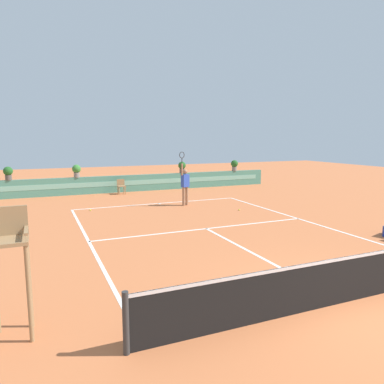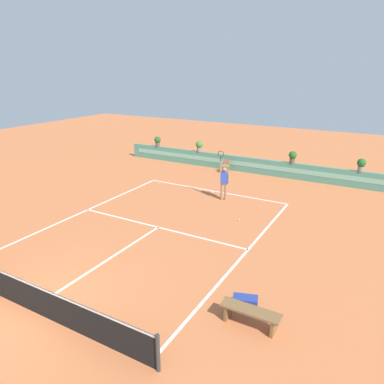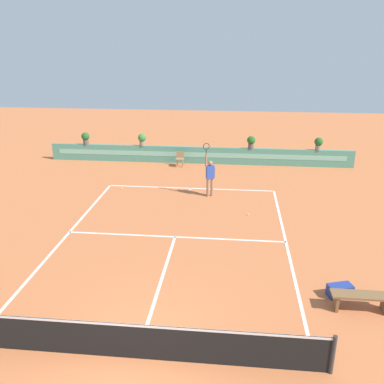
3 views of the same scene
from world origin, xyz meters
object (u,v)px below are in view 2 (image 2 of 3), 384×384
object	(u,v)px
tennis_ball_near_baseline	(239,220)
potted_plant_left	(199,145)
gear_bag	(245,302)
potted_plant_far_right	(361,164)
ball_kid_chair	(226,165)
tennis_player	(224,180)
bench_courtside	(250,314)
potted_plant_far_left	(158,141)
potted_plant_right	(293,156)
tennis_ball_mid_court	(159,184)

from	to	relation	value
tennis_ball_near_baseline	potted_plant_left	size ratio (longest dim) A/B	0.09
gear_bag	potted_plant_far_right	xyz separation A→B (m)	(1.62, 13.30, 1.23)
ball_kid_chair	tennis_player	size ratio (longest dim) A/B	0.33
bench_courtside	potted_plant_far_left	bearing A→B (deg)	131.94
potted_plant_left	ball_kid_chair	bearing A→B (deg)	-17.20
potted_plant_right	ball_kid_chair	bearing A→B (deg)	-169.84
gear_bag	potted_plant_far_left	world-z (taller)	potted_plant_far_left
potted_plant_right	potted_plant_left	bearing A→B (deg)	180.00
tennis_player	potted_plant_far_left	size ratio (longest dim) A/B	3.57
tennis_ball_near_baseline	potted_plant_right	world-z (taller)	potted_plant_right
tennis_player	tennis_ball_near_baseline	world-z (taller)	tennis_player
potted_plant_right	gear_bag	bearing A→B (deg)	-80.55
bench_courtside	ball_kid_chair	bearing A→B (deg)	116.85
potted_plant_far_left	potted_plant_right	xyz separation A→B (m)	(9.93, 0.00, 0.00)
gear_bag	potted_plant_far_left	xyz separation A→B (m)	(-12.14, 13.30, 1.23)
tennis_ball_near_baseline	ball_kid_chair	bearing A→B (deg)	118.80
potted_plant_far_left	potted_plant_right	bearing A→B (deg)	0.00
tennis_ball_mid_court	potted_plant_right	world-z (taller)	potted_plant_right
tennis_ball_mid_court	potted_plant_left	bearing A→B (deg)	90.09
gear_bag	potted_plant_left	size ratio (longest dim) A/B	0.97
bench_courtside	potted_plant_far_right	size ratio (longest dim) A/B	2.21
potted_plant_left	potted_plant_far_left	size ratio (longest dim) A/B	1.00
gear_bag	tennis_ball_mid_court	size ratio (longest dim) A/B	10.29
ball_kid_chair	tennis_player	xyz separation A→B (m)	(2.04, -4.77, 0.57)
gear_bag	potted_plant_far_right	bearing A→B (deg)	83.07
bench_courtside	potted_plant_right	bearing A→B (deg)	100.58
tennis_ball_near_baseline	potted_plant_left	xyz separation A→B (m)	(-6.15, 7.62, 1.38)
ball_kid_chair	potted_plant_far_left	bearing A→B (deg)	172.86
potted_plant_far_left	potted_plant_far_right	xyz separation A→B (m)	(13.76, 0.00, 0.00)
gear_bag	tennis_ball_near_baseline	bearing A→B (deg)	113.83
potted_plant_right	potted_plant_far_right	world-z (taller)	same
potted_plant_right	tennis_ball_mid_court	bearing A→B (deg)	-142.02
gear_bag	potted_plant_far_left	bearing A→B (deg)	132.38
gear_bag	potted_plant_right	bearing A→B (deg)	99.45
tennis_player	potted_plant_far_left	bearing A→B (deg)	145.10
tennis_ball_mid_court	potted_plant_left	xyz separation A→B (m)	(-0.01, 5.03, 1.38)
gear_bag	tennis_player	world-z (taller)	tennis_player
gear_bag	tennis_player	distance (m)	8.93
potted_plant_far_right	gear_bag	bearing A→B (deg)	-96.93
tennis_player	potted_plant_far_right	distance (m)	8.06
tennis_player	tennis_ball_mid_court	bearing A→B (deg)	173.89
potted_plant_left	potted_plant_right	distance (m)	6.45
potted_plant_far_right	tennis_player	bearing A→B (deg)	-136.91
potted_plant_far_right	potted_plant_right	bearing A→B (deg)	180.00
tennis_player	potted_plant_left	bearing A→B (deg)	128.69
tennis_ball_mid_court	potted_plant_right	bearing A→B (deg)	37.98
gear_bag	tennis_ball_near_baseline	xyz separation A→B (m)	(-2.51, 5.68, -0.15)
ball_kid_chair	gear_bag	world-z (taller)	ball_kid_chair
tennis_ball_mid_court	potted_plant_left	distance (m)	5.21
potted_plant_far_right	bench_courtside	bearing A→B (deg)	-95.03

